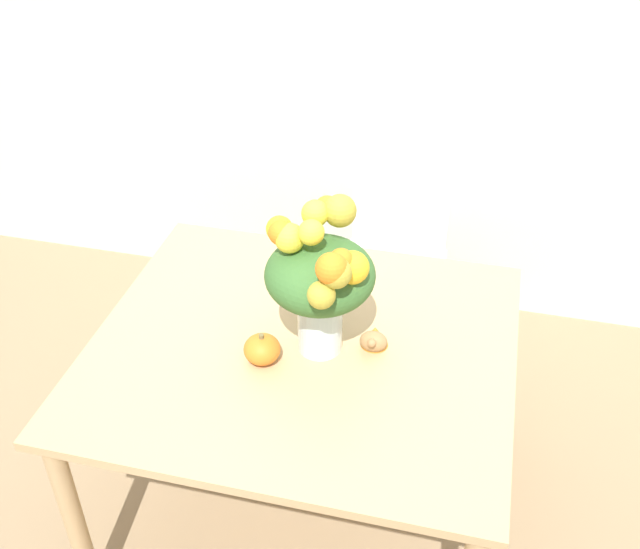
# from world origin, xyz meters

# --- Properties ---
(ground_plane) EXTENTS (12.00, 12.00, 0.00)m
(ground_plane) POSITION_xyz_m (0.00, 0.00, 0.00)
(ground_plane) COLOR #8E7556
(wall_back) EXTENTS (8.00, 0.06, 2.70)m
(wall_back) POSITION_xyz_m (0.00, 1.35, 1.35)
(wall_back) COLOR silver
(wall_back) RESTS_ON ground_plane
(dining_table) EXTENTS (1.26, 1.11, 0.76)m
(dining_table) POSITION_xyz_m (0.00, 0.00, 0.67)
(dining_table) COLOR tan
(dining_table) RESTS_ON ground_plane
(flower_vase) EXTENTS (0.34, 0.36, 0.49)m
(flower_vase) POSITION_xyz_m (0.06, -0.01, 1.02)
(flower_vase) COLOR silver
(flower_vase) RESTS_ON dining_table
(pumpkin) EXTENTS (0.11, 0.11, 0.10)m
(pumpkin) POSITION_xyz_m (-0.09, -0.10, 0.80)
(pumpkin) COLOR orange
(pumpkin) RESTS_ON dining_table
(turkey_figurine) EXTENTS (0.08, 0.11, 0.07)m
(turkey_figurine) POSITION_xyz_m (0.21, 0.04, 0.79)
(turkey_figurine) COLOR #A87A4C
(turkey_figurine) RESTS_ON dining_table
(dining_chair_near_window) EXTENTS (0.43, 0.43, 0.93)m
(dining_chair_near_window) POSITION_xyz_m (0.15, 0.93, 0.48)
(dining_chair_near_window) COLOR white
(dining_chair_near_window) RESTS_ON ground_plane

